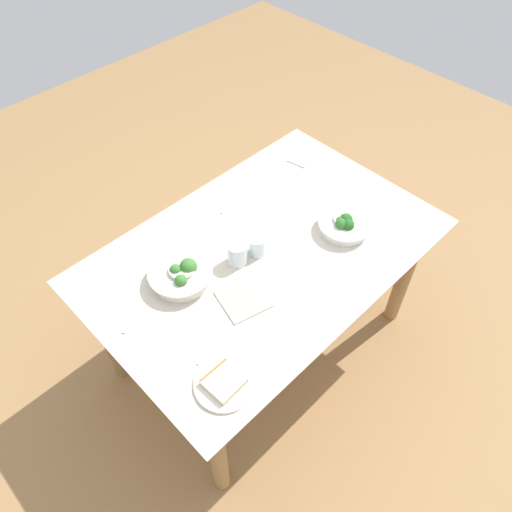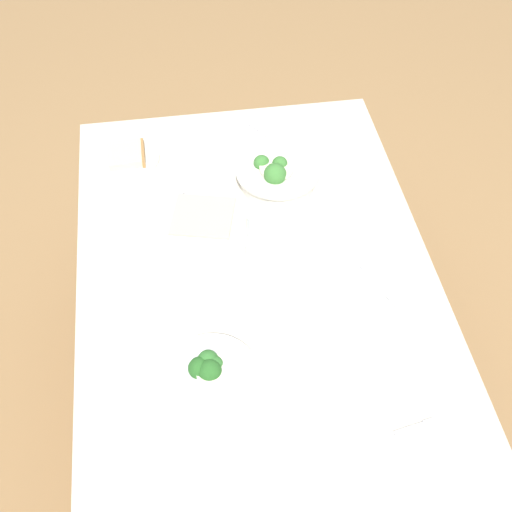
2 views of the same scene
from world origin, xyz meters
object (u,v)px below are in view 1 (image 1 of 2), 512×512
object	(u,v)px
water_glass_center	(237,253)
water_glass_side	(257,246)
table_knife_right	(215,343)
table_knife_left	(231,200)
bread_side_plate	(224,383)
fork_by_far_bowl	(295,164)
napkin_folded_upper	(243,299)
broccoli_bowl_near	(181,275)
fork_by_near_bowl	(129,322)
broccoli_bowl_far	(344,225)

from	to	relation	value
water_glass_center	water_glass_side	bearing A→B (deg)	166.42
table_knife_right	table_knife_left	bearing A→B (deg)	-150.34
bread_side_plate	table_knife_right	bearing A→B (deg)	-120.11
fork_by_far_bowl	table_knife_right	world-z (taller)	same
bread_side_plate	napkin_folded_upper	xyz separation A→B (m)	(-0.28, -0.21, -0.01)
broccoli_bowl_near	table_knife_right	world-z (taller)	broccoli_bowl_near
water_glass_side	table_knife_right	bearing A→B (deg)	25.86
fork_by_near_bowl	broccoli_bowl_near	bearing A→B (deg)	149.83
water_glass_center	broccoli_bowl_near	bearing A→B (deg)	-20.54
fork_by_far_bowl	table_knife_right	distance (m)	1.05
water_glass_side	table_knife_right	size ratio (longest dim) A/B	0.43
water_glass_center	table_knife_left	bearing A→B (deg)	-128.57
water_glass_side	fork_by_near_bowl	xyz separation A→B (m)	(0.57, -0.09, -0.04)
water_glass_side	table_knife_left	xyz separation A→B (m)	(-0.14, -0.31, -0.04)
table_knife_left	napkin_folded_upper	distance (m)	0.56
fork_by_near_bowl	table_knife_left	world-z (taller)	same
broccoli_bowl_far	fork_by_far_bowl	distance (m)	0.48
table_knife_left	table_knife_right	size ratio (longest dim) A/B	0.96
broccoli_bowl_near	table_knife_right	distance (m)	0.32
table_knife_left	bread_side_plate	bearing A→B (deg)	-155.15
water_glass_side	napkin_folded_upper	world-z (taller)	water_glass_side
broccoli_bowl_far	napkin_folded_upper	size ratio (longest dim) A/B	1.30
broccoli_bowl_near	fork_by_near_bowl	world-z (taller)	broccoli_bowl_near
broccoli_bowl_far	water_glass_center	distance (m)	0.48
water_glass_center	table_knife_right	size ratio (longest dim) A/B	0.50
water_glass_side	napkin_folded_upper	bearing A→B (deg)	32.42
napkin_folded_upper	water_glass_side	bearing A→B (deg)	-147.58
water_glass_center	fork_by_far_bowl	xyz separation A→B (m)	(-0.62, -0.26, -0.05)
fork_by_near_bowl	table_knife_right	xyz separation A→B (m)	(-0.16, 0.29, -0.00)
water_glass_side	broccoli_bowl_near	bearing A→B (deg)	-18.57
broccoli_bowl_far	fork_by_near_bowl	xyz separation A→B (m)	(0.92, -0.26, -0.03)
broccoli_bowl_far	water_glass_side	size ratio (longest dim) A/B	2.62
bread_side_plate	table_knife_right	xyz separation A→B (m)	(-0.08, -0.14, -0.01)
fork_by_near_bowl	napkin_folded_upper	xyz separation A→B (m)	(-0.37, 0.22, 0.00)
broccoli_bowl_far	bread_side_plate	distance (m)	0.86
water_glass_center	table_knife_right	xyz separation A→B (m)	(0.32, 0.22, -0.05)
bread_side_plate	table_knife_right	world-z (taller)	bread_side_plate
fork_by_near_bowl	table_knife_left	size ratio (longest dim) A/B	0.51
table_knife_left	broccoli_bowl_far	bearing A→B (deg)	-86.84
table_knife_right	broccoli_bowl_near	bearing A→B (deg)	-121.13
bread_side_plate	water_glass_side	bearing A→B (deg)	-145.37
broccoli_bowl_far	bread_side_plate	xyz separation A→B (m)	(0.84, 0.17, -0.02)
broccoli_bowl_near	bread_side_plate	distance (m)	0.48
bread_side_plate	fork_by_near_bowl	bearing A→B (deg)	-78.92
table_knife_left	fork_by_far_bowl	bearing A→B (deg)	-25.20
broccoli_bowl_far	table_knife_right	bearing A→B (deg)	2.34
table_knife_right	fork_by_near_bowl	bearing A→B (deg)	-73.27
bread_side_plate	table_knife_left	world-z (taller)	bread_side_plate
water_glass_center	fork_by_near_bowl	bearing A→B (deg)	-7.94
water_glass_center	fork_by_near_bowl	world-z (taller)	water_glass_center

